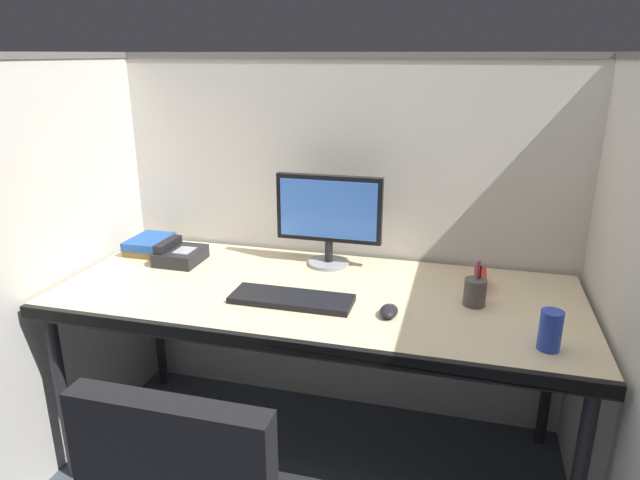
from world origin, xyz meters
TOP-DOWN VIEW (x-y plane):
  - cubicle_partition_rear at (0.00, 0.74)m, footprint 2.21×0.06m
  - cubicle_partition_left at (-0.99, 0.20)m, footprint 0.06×1.41m
  - cubicle_partition_right at (0.99, 0.20)m, footprint 0.06×1.41m
  - desk at (0.00, 0.29)m, footprint 1.90×0.80m
  - monitor_center at (-0.02, 0.57)m, footprint 0.43×0.17m
  - keyboard_main at (-0.06, 0.18)m, footprint 0.43×0.15m
  - computer_mouse at (0.29, 0.16)m, footprint 0.06×0.10m
  - soda_can at (0.77, 0.06)m, footprint 0.07×0.07m
  - desk_phone at (-0.63, 0.44)m, footprint 0.17×0.19m
  - red_stapler at (0.58, 0.48)m, footprint 0.04×0.15m
  - pen_cup at (0.56, 0.32)m, footprint 0.08×0.08m
  - book_stack at (-0.82, 0.53)m, footprint 0.15×0.22m

SIDE VIEW (x-z plane):
  - desk at x=0.00m, z-range 0.32..1.06m
  - keyboard_main at x=-0.06m, z-range 0.74..0.76m
  - computer_mouse at x=0.29m, z-range 0.74..0.77m
  - red_stapler at x=0.58m, z-range 0.74..0.80m
  - book_stack at x=-0.82m, z-range 0.74..0.80m
  - desk_phone at x=-0.63m, z-range 0.73..0.82m
  - pen_cup at x=0.56m, z-range 0.71..0.87m
  - cubicle_partition_rear at x=0.00m, z-range 0.00..1.58m
  - cubicle_partition_left at x=-0.99m, z-range 0.00..1.58m
  - cubicle_partition_right at x=0.99m, z-range 0.00..1.58m
  - soda_can at x=0.77m, z-range 0.74..0.86m
  - monitor_center at x=-0.02m, z-range 0.77..1.14m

